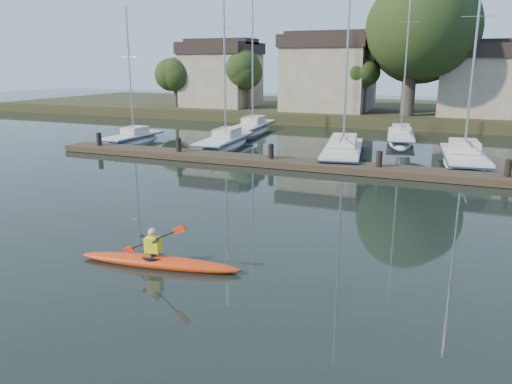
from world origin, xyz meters
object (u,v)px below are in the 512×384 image
at_px(sailboat_0, 133,144).
at_px(sailboat_3, 463,168).
at_px(sailboat_6, 400,143).
at_px(dock, 322,165).
at_px(sailboat_1, 225,149).
at_px(sailboat_5, 252,134).
at_px(kayak, 158,260).
at_px(sailboat_2, 342,161).

distance_m(sailboat_0, sailboat_3, 22.46).
bearing_deg(sailboat_6, dock, -109.52).
height_order(sailboat_0, sailboat_3, sailboat_3).
height_order(sailboat_1, sailboat_5, sailboat_5).
distance_m(sailboat_0, sailboat_6, 19.78).
bearing_deg(sailboat_3, sailboat_6, 113.04).
xyz_separation_m(kayak, sailboat_1, (-7.61, 19.76, -0.37)).
relative_size(sailboat_0, sailboat_5, 0.69).
xyz_separation_m(sailboat_0, sailboat_5, (5.79, 8.67, -0.02)).
bearing_deg(sailboat_5, sailboat_0, -129.00).
bearing_deg(sailboat_2, sailboat_1, 162.34).
relative_size(dock, sailboat_6, 2.37).
height_order(dock, sailboat_3, sailboat_3).
xyz_separation_m(sailboat_0, sailboat_6, (18.00, 8.20, 0.00)).
bearing_deg(sailboat_6, kayak, -104.62).
xyz_separation_m(sailboat_1, sailboat_5, (-1.26, 7.73, -0.00)).
distance_m(kayak, sailboat_0, 23.85).
distance_m(kayak, sailboat_1, 21.17).
distance_m(kayak, dock, 14.77).
bearing_deg(sailboat_6, sailboat_2, -113.10).
bearing_deg(sailboat_3, kayak, -118.57).
xyz_separation_m(kayak, sailboat_6, (3.35, 27.02, -0.36)).
xyz_separation_m(dock, sailboat_5, (-9.61, 12.73, -0.39)).
height_order(sailboat_2, sailboat_5, sailboat_2).
bearing_deg(sailboat_0, sailboat_5, 56.99).
bearing_deg(sailboat_1, sailboat_0, -177.53).
height_order(dock, sailboat_0, sailboat_0).
bearing_deg(kayak, sailboat_0, 119.49).
xyz_separation_m(kayak, sailboat_5, (-8.86, 27.48, -0.38)).
xyz_separation_m(sailboat_1, sailboat_6, (10.96, 7.26, 0.02)).
distance_m(dock, sailboat_3, 8.30).
bearing_deg(sailboat_5, sailboat_6, -7.43).
relative_size(sailboat_2, sailboat_5, 1.05).
relative_size(dock, sailboat_1, 2.51).
height_order(sailboat_0, sailboat_1, sailboat_1).
distance_m(dock, sailboat_5, 15.96).
relative_size(sailboat_5, sailboat_6, 1.05).
height_order(sailboat_0, sailboat_2, sailboat_2).
bearing_deg(dock, kayak, -92.91).
bearing_deg(dock, sailboat_3, 31.66).
relative_size(sailboat_0, sailboat_2, 0.66).
height_order(sailboat_2, sailboat_3, sailboat_2).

